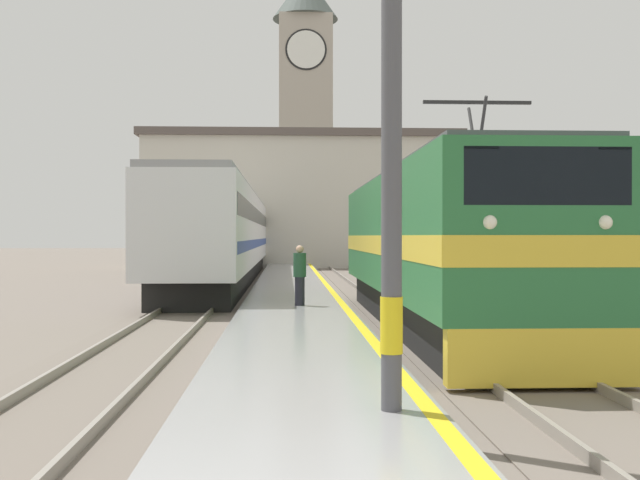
% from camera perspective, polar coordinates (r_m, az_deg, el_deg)
% --- Properties ---
extents(ground_plane, '(200.00, 200.00, 0.00)m').
position_cam_1_polar(ground_plane, '(33.11, -2.19, -3.42)').
color(ground_plane, '#70665B').
extents(platform, '(2.87, 140.00, 0.32)m').
position_cam_1_polar(platform, '(28.11, -2.11, -3.76)').
color(platform, '#999999').
rests_on(platform, ground).
extents(rail_track_near, '(2.84, 140.00, 0.16)m').
position_cam_1_polar(rail_track_near, '(28.34, 4.63, -3.99)').
color(rail_track_near, '#70665B').
rests_on(rail_track_near, ground).
extents(rail_track_far, '(2.84, 140.00, 0.16)m').
position_cam_1_polar(rail_track_far, '(28.26, -8.25, -4.01)').
color(rail_track_far, '#70665B').
rests_on(rail_track_far, ground).
extents(locomotive_train, '(2.92, 15.25, 4.68)m').
position_cam_1_polar(locomotive_train, '(17.89, 8.87, -0.53)').
color(locomotive_train, black).
rests_on(locomotive_train, ground).
extents(passenger_train, '(2.92, 50.15, 4.18)m').
position_cam_1_polar(passenger_train, '(45.06, -6.13, 0.42)').
color(passenger_train, black).
rests_on(passenger_train, ground).
extents(catenary_mast, '(2.75, 0.24, 7.43)m').
position_cam_1_polar(catenary_mast, '(8.17, 6.48, 14.10)').
color(catenary_mast, '#4C4C51').
rests_on(catenary_mast, platform).
extents(person_on_platform, '(0.34, 0.34, 1.59)m').
position_cam_1_polar(person_on_platform, '(19.77, -1.55, -2.61)').
color(person_on_platform, '#23232D').
rests_on(person_on_platform, platform).
extents(clock_tower, '(5.50, 5.50, 24.38)m').
position_cam_1_polar(clock_tower, '(64.06, -1.13, 10.11)').
color(clock_tower, '#ADA393').
rests_on(clock_tower, ground).
extents(station_building, '(21.76, 6.80, 9.24)m').
position_cam_1_polar(station_building, '(52.19, -1.44, 3.06)').
color(station_building, beige).
rests_on(station_building, ground).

